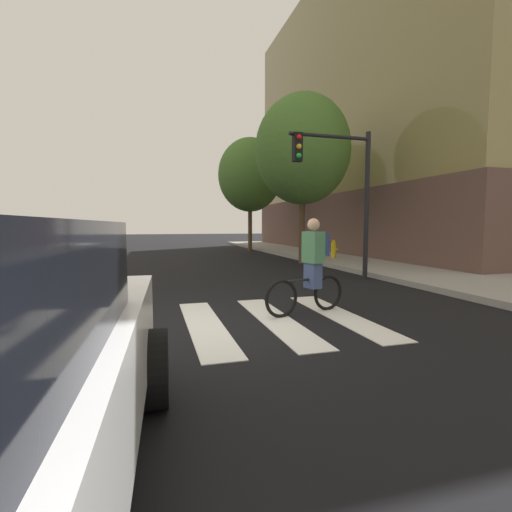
% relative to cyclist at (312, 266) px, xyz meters
% --- Properties ---
extents(ground_plane, '(120.00, 120.00, 0.00)m').
position_rel_cyclist_xyz_m(ground_plane, '(-1.91, -0.29, -0.84)').
color(ground_plane, black).
extents(crosswalk_stripes, '(5.25, 3.27, 0.01)m').
position_rel_cyclist_xyz_m(crosswalk_stripes, '(-1.94, -0.29, -0.84)').
color(crosswalk_stripes, silver).
rests_on(crosswalk_stripes, ground).
extents(cyclist, '(1.67, 0.51, 1.69)m').
position_rel_cyclist_xyz_m(cyclist, '(0.00, 0.00, 0.00)').
color(cyclist, black).
rests_on(cyclist, ground).
extents(traffic_light_near, '(2.47, 0.28, 4.20)m').
position_rel_cyclist_xyz_m(traffic_light_near, '(2.43, 3.36, 2.02)').
color(traffic_light_near, black).
rests_on(traffic_light_near, ground).
extents(fire_hydrant, '(0.33, 0.22, 0.78)m').
position_rel_cyclist_xyz_m(fire_hydrant, '(5.00, 8.53, -0.31)').
color(fire_hydrant, gold).
rests_on(fire_hydrant, sidewalk).
extents(street_tree_near, '(3.83, 3.83, 6.81)m').
position_rel_cyclist_xyz_m(street_tree_near, '(3.23, 7.98, 3.75)').
color(street_tree_near, '#4C3823').
rests_on(street_tree_near, ground).
extents(street_tree_mid, '(3.77, 3.77, 6.71)m').
position_rel_cyclist_xyz_m(street_tree_mid, '(3.01, 15.28, 3.69)').
color(street_tree_mid, '#4C3823').
rests_on(street_tree_mid, ground).
extents(corner_building, '(18.34, 21.60, 15.55)m').
position_rel_cyclist_xyz_m(corner_building, '(15.54, 13.07, 6.88)').
color(corner_building, brown).
rests_on(corner_building, ground).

